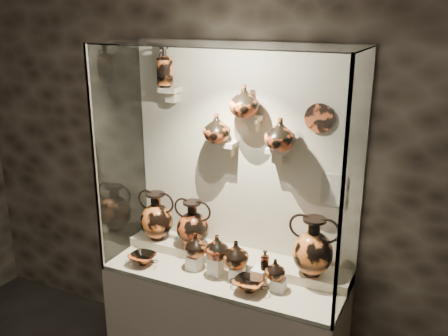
# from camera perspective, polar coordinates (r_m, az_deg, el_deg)

# --- Properties ---
(wall_back) EXTENTS (5.00, 0.02, 3.20)m
(wall_back) POSITION_cam_1_polar(r_m,az_deg,el_deg) (3.56, 2.32, 1.35)
(wall_back) COLOR black
(wall_back) RESTS_ON ground
(plinth) EXTENTS (1.70, 0.60, 0.80)m
(plinth) POSITION_cam_1_polar(r_m,az_deg,el_deg) (3.83, 0.08, -17.44)
(plinth) COLOR #C0B59A
(plinth) RESTS_ON floor
(front_tier) EXTENTS (1.68, 0.58, 0.03)m
(front_tier) POSITION_cam_1_polar(r_m,az_deg,el_deg) (3.60, 0.09, -12.04)
(front_tier) COLOR beige
(front_tier) RESTS_ON plinth
(rear_tier) EXTENTS (1.70, 0.25, 0.10)m
(rear_tier) POSITION_cam_1_polar(r_m,az_deg,el_deg) (3.73, 1.27, -10.36)
(rear_tier) COLOR beige
(rear_tier) RESTS_ON plinth
(back_panel) EXTENTS (1.70, 0.03, 1.60)m
(back_panel) POSITION_cam_1_polar(r_m,az_deg,el_deg) (3.56, 2.29, 1.33)
(back_panel) COLOR #C0B59A
(back_panel) RESTS_ON plinth
(glass_front) EXTENTS (1.70, 0.01, 1.60)m
(glass_front) POSITION_cam_1_polar(r_m,az_deg,el_deg) (3.04, -2.33, -1.60)
(glass_front) COLOR white
(glass_front) RESTS_ON plinth
(glass_left) EXTENTS (0.01, 0.60, 1.60)m
(glass_left) POSITION_cam_1_polar(r_m,az_deg,el_deg) (3.72, -11.76, 1.67)
(glass_left) COLOR white
(glass_left) RESTS_ON plinth
(glass_right) EXTENTS (0.01, 0.60, 1.60)m
(glass_right) POSITION_cam_1_polar(r_m,az_deg,el_deg) (3.04, 14.65, -2.18)
(glass_right) COLOR white
(glass_right) RESTS_ON plinth
(glass_top) EXTENTS (1.70, 0.60, 0.01)m
(glass_top) POSITION_cam_1_polar(r_m,az_deg,el_deg) (3.14, 0.10, 13.92)
(glass_top) COLOR white
(glass_top) RESTS_ON back_panel
(frame_post_left) EXTENTS (0.02, 0.02, 1.60)m
(frame_post_left) POSITION_cam_1_polar(r_m,az_deg,el_deg) (3.50, -14.53, 0.46)
(frame_post_left) COLOR gray
(frame_post_left) RESTS_ON plinth
(frame_post_right) EXTENTS (0.02, 0.02, 1.60)m
(frame_post_right) POSITION_cam_1_polar(r_m,az_deg,el_deg) (2.77, 13.30, -4.02)
(frame_post_right) COLOR gray
(frame_post_right) RESTS_ON plinth
(pedestal_a) EXTENTS (0.09, 0.09, 0.10)m
(pedestal_a) POSITION_cam_1_polar(r_m,az_deg,el_deg) (3.62, -3.46, -10.72)
(pedestal_a) COLOR white
(pedestal_a) RESTS_ON front_tier
(pedestal_b) EXTENTS (0.09, 0.09, 0.13)m
(pedestal_b) POSITION_cam_1_polar(r_m,az_deg,el_deg) (3.55, -1.01, -11.10)
(pedestal_b) COLOR white
(pedestal_b) RESTS_ON front_tier
(pedestal_c) EXTENTS (0.09, 0.09, 0.09)m
(pedestal_c) POSITION_cam_1_polar(r_m,az_deg,el_deg) (3.49, 1.54, -11.97)
(pedestal_c) COLOR white
(pedestal_c) RESTS_ON front_tier
(pedestal_d) EXTENTS (0.09, 0.09, 0.12)m
(pedestal_d) POSITION_cam_1_polar(r_m,az_deg,el_deg) (3.43, 4.03, -12.30)
(pedestal_d) COLOR white
(pedestal_d) RESTS_ON front_tier
(pedestal_e) EXTENTS (0.09, 0.09, 0.08)m
(pedestal_e) POSITION_cam_1_polar(r_m,az_deg,el_deg) (3.40, 6.27, -13.06)
(pedestal_e) COLOR white
(pedestal_e) RESTS_ON front_tier
(bracket_ul) EXTENTS (0.14, 0.12, 0.04)m
(bracket_ul) POSITION_cam_1_polar(r_m,az_deg,el_deg) (3.65, -6.15, 8.89)
(bracket_ul) COLOR #C0B59A
(bracket_ul) RESTS_ON back_panel
(bracket_ca) EXTENTS (0.14, 0.12, 0.04)m
(bracket_ca) POSITION_cam_1_polar(r_m,az_deg,el_deg) (3.51, 0.32, 2.79)
(bracket_ca) COLOR #C0B59A
(bracket_ca) RESTS_ON back_panel
(bracket_cb) EXTENTS (0.10, 0.12, 0.04)m
(bracket_cb) POSITION_cam_1_polar(r_m,az_deg,el_deg) (3.38, 3.40, 5.68)
(bracket_cb) COLOR #C0B59A
(bracket_cb) RESTS_ON back_panel
(bracket_cc) EXTENTS (0.14, 0.12, 0.04)m
(bracket_cc) POSITION_cam_1_polar(r_m,az_deg,el_deg) (3.37, 6.17, 2.05)
(bracket_cc) COLOR #C0B59A
(bracket_cc) RESTS_ON back_panel
(amphora_left) EXTENTS (0.33, 0.33, 0.38)m
(amphora_left) POSITION_cam_1_polar(r_m,az_deg,el_deg) (3.88, -7.71, -5.42)
(amphora_left) COLOR #D26428
(amphora_left) RESTS_ON rear_tier
(amphora_mid) EXTENTS (0.29, 0.29, 0.36)m
(amphora_mid) POSITION_cam_1_polar(r_m,az_deg,el_deg) (3.73, -3.58, -6.38)
(amphora_mid) COLOR #B74720
(amphora_mid) RESTS_ON rear_tier
(amphora_right) EXTENTS (0.40, 0.40, 0.41)m
(amphora_right) POSITION_cam_1_polar(r_m,az_deg,el_deg) (3.39, 10.16, -8.79)
(amphora_right) COLOR #D26428
(amphora_right) RESTS_ON rear_tier
(jug_a) EXTENTS (0.21, 0.21, 0.17)m
(jug_a) POSITION_cam_1_polar(r_m,az_deg,el_deg) (3.57, -3.22, -8.79)
(jug_a) COLOR #D26428
(jug_a) RESTS_ON pedestal_a
(jug_b) EXTENTS (0.22, 0.22, 0.17)m
(jug_b) POSITION_cam_1_polar(r_m,az_deg,el_deg) (3.46, -0.80, -9.02)
(jug_b) COLOR #B74720
(jug_b) RESTS_ON pedestal_b
(jug_c) EXTENTS (0.19, 0.19, 0.19)m
(jug_c) POSITION_cam_1_polar(r_m,az_deg,el_deg) (3.44, 1.37, -9.79)
(jug_c) COLOR #D26428
(jug_c) RESTS_ON pedestal_c
(jug_e) EXTENTS (0.14, 0.14, 0.14)m
(jug_e) POSITION_cam_1_polar(r_m,az_deg,el_deg) (3.34, 5.87, -11.43)
(jug_e) COLOR #D26428
(jug_e) RESTS_ON pedestal_e
(lekythos_small) EXTENTS (0.07, 0.07, 0.15)m
(lekythos_small) POSITION_cam_1_polar(r_m,az_deg,el_deg) (3.36, 4.71, -10.32)
(lekythos_small) COLOR #B74720
(lekythos_small) RESTS_ON pedestal_d
(kylix_left) EXTENTS (0.30, 0.27, 0.10)m
(kylix_left) POSITION_cam_1_polar(r_m,az_deg,el_deg) (3.72, -9.27, -10.14)
(kylix_left) COLOR #B74720
(kylix_left) RESTS_ON front_tier
(kylix_right) EXTENTS (0.33, 0.31, 0.11)m
(kylix_right) POSITION_cam_1_polar(r_m,az_deg,el_deg) (3.36, 2.91, -13.11)
(kylix_right) COLOR #D26428
(kylix_right) RESTS_ON front_tier
(lekythos_tall) EXTENTS (0.15, 0.15, 0.32)m
(lekythos_tall) POSITION_cam_1_polar(r_m,az_deg,el_deg) (3.63, -6.77, 11.65)
(lekythos_tall) COLOR #D26428
(lekythos_tall) RESTS_ON bracket_ul
(ovoid_vase_a) EXTENTS (0.23, 0.23, 0.20)m
(ovoid_vase_a) POSITION_cam_1_polar(r_m,az_deg,el_deg) (3.46, -0.84, 4.59)
(ovoid_vase_a) COLOR #B74720
(ovoid_vase_a) RESTS_ON bracket_ca
(ovoid_vase_b) EXTENTS (0.21, 0.21, 0.21)m
(ovoid_vase_b) POSITION_cam_1_polar(r_m,az_deg,el_deg) (3.33, 2.31, 7.67)
(ovoid_vase_b) COLOR #B74720
(ovoid_vase_b) RESTS_ON bracket_cb
(ovoid_vase_c) EXTENTS (0.26, 0.26, 0.21)m
(ovoid_vase_c) POSITION_cam_1_polar(r_m,az_deg,el_deg) (3.28, 6.42, 3.85)
(ovoid_vase_c) COLOR #B74720
(ovoid_vase_c) RESTS_ON bracket_cc
(wall_plate) EXTENTS (0.19, 0.02, 0.19)m
(wall_plate) POSITION_cam_1_polar(r_m,az_deg,el_deg) (3.28, 10.84, 5.63)
(wall_plate) COLOR #B34A23
(wall_plate) RESTS_ON back_panel
(info_placard) EXTENTS (0.17, 0.01, 0.22)m
(info_placard) POSITION_cam_1_polar(r_m,az_deg,el_deg) (3.39, 12.37, -2.47)
(info_placard) COLOR beige
(info_placard) RESTS_ON back_panel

